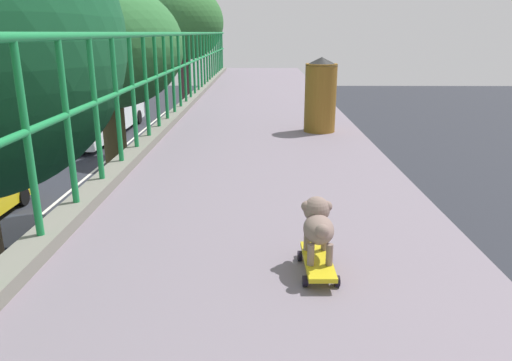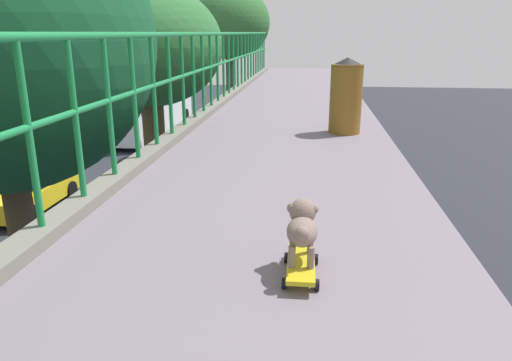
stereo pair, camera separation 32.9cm
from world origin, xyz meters
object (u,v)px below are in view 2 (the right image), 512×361
(toy_skateboard, at_px, (301,265))
(car_black_fifth, at_px, (70,244))
(car_yellow_cab_sixth, at_px, (33,190))
(city_bus, at_px, (150,104))
(litter_bin, at_px, (346,95))
(small_dog, at_px, (302,225))

(toy_skateboard, bearing_deg, car_black_fifth, 125.23)
(car_yellow_cab_sixth, bearing_deg, city_bus, 90.93)
(car_black_fifth, bearing_deg, toy_skateboard, -54.77)
(city_bus, distance_m, litter_bin, 26.19)
(car_black_fifth, xyz_separation_m, city_bus, (-3.82, 18.36, 1.15))
(car_yellow_cab_sixth, xyz_separation_m, toy_skateboard, (10.01, -13.32, 4.34))
(toy_skateboard, relative_size, small_dog, 1.22)
(toy_skateboard, xyz_separation_m, litter_bin, (0.44, 3.81, 0.41))
(car_black_fifth, bearing_deg, car_yellow_cab_sixth, 130.31)
(car_black_fifth, height_order, city_bus, city_bus)
(city_bus, bearing_deg, litter_bin, -65.68)
(car_black_fifth, distance_m, small_dog, 11.99)
(toy_skateboard, distance_m, litter_bin, 3.86)
(small_dog, xyz_separation_m, litter_bin, (0.44, 3.76, 0.21))
(car_yellow_cab_sixth, bearing_deg, car_black_fifth, -49.69)
(car_black_fifth, distance_m, car_yellow_cab_sixth, 5.55)
(small_dog, bearing_deg, car_yellow_cab_sixth, 127.03)
(car_yellow_cab_sixth, relative_size, small_dog, 12.14)
(small_dog, relative_size, litter_bin, 0.39)
(car_yellow_cab_sixth, distance_m, toy_skateboard, 17.22)
(car_yellow_cab_sixth, relative_size, city_bus, 0.39)
(car_yellow_cab_sixth, bearing_deg, toy_skateboard, -53.08)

